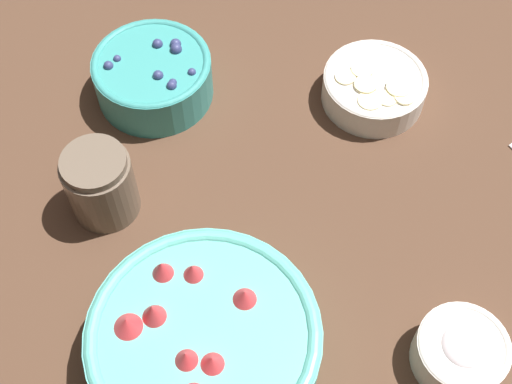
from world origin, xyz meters
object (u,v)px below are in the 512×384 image
at_px(bowl_blueberries, 153,74).
at_px(bowl_cream, 461,351).
at_px(bowl_strawberries, 204,342).
at_px(bowl_bananas, 374,86).
at_px(jar_chocolate, 101,186).

bearing_deg(bowl_blueberries, bowl_cream, 132.84).
height_order(bowl_strawberries, bowl_bananas, bowl_strawberries).
xyz_separation_m(bowl_strawberries, bowl_blueberries, (0.08, -0.37, -0.01)).
xyz_separation_m(bowl_strawberries, jar_chocolate, (0.13, -0.19, -0.00)).
xyz_separation_m(bowl_strawberries, bowl_bananas, (-0.21, -0.36, -0.02)).
relative_size(bowl_bananas, jar_chocolate, 1.41).
height_order(bowl_blueberries, bowl_cream, bowl_blueberries).
distance_m(bowl_bananas, jar_chocolate, 0.37).
height_order(bowl_bananas, jar_chocolate, jar_chocolate).
relative_size(bowl_strawberries, bowl_cream, 2.47).
height_order(bowl_cream, jar_chocolate, jar_chocolate).
bearing_deg(bowl_cream, jar_chocolate, -26.50).
distance_m(bowl_blueberries, bowl_cream, 0.51).
xyz_separation_m(bowl_bananas, jar_chocolate, (0.34, 0.16, 0.02)).
relative_size(bowl_blueberries, jar_chocolate, 1.61).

